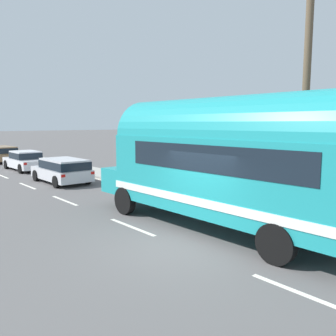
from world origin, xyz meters
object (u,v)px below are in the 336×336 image
Objects in this scene: utility_pole at (306,89)px; car_second at (25,160)px; car_lead at (63,169)px; car_third at (0,153)px; painted_bus at (235,158)px.

utility_pole is 1.87× the size of car_second.
car_second is at bearing 97.18° from utility_pole.
car_lead and car_third have the same top height.
car_second is (-2.46, 19.51, -3.69)m from utility_pole.
utility_pole is at bearing -16.78° from painted_bus.
painted_bus is at bearing -90.30° from car_second.
utility_pole is 1.77× the size of car_third.
painted_bus reaches higher than car_lead.
utility_pole reaches higher than car_second.
utility_pole is 26.54m from car_third.
car_second is at bearing -91.13° from car_third.
painted_bus is 2.51× the size of car_lead.
utility_pole is 13.42m from car_lead.
car_second is at bearing 87.82° from car_lead.
car_third is (0.23, 25.42, -1.51)m from painted_bus.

